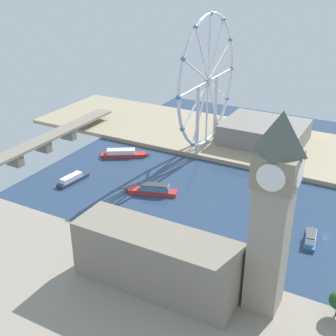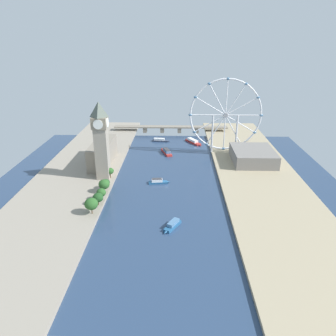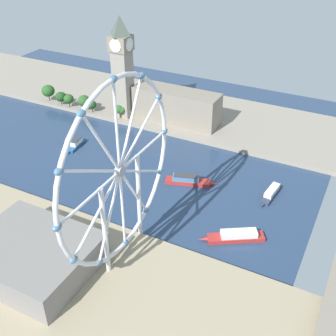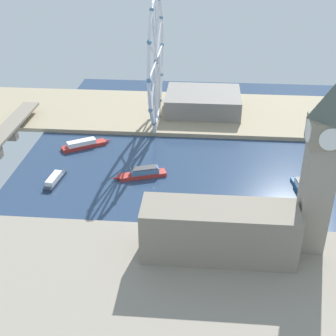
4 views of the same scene
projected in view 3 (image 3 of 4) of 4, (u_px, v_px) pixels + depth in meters
ground_plane at (62, 150)px, 323.80m from camera, size 374.01×374.01×0.00m
riverbank_left at (132, 100)px, 399.43m from camera, size 90.00×520.00×3.00m
clock_tower at (122, 66)px, 345.76m from camera, size 16.51×16.51×83.16m
parliament_block at (176, 106)px, 352.67m from camera, size 22.00×72.21×26.63m
tree_row_embankment at (75, 99)px, 377.08m from camera, size 13.43×88.33×14.70m
ferris_wheel at (120, 172)px, 201.93m from camera, size 95.57×3.20×97.23m
riverside_hall at (32, 255)px, 214.23m from camera, size 49.76×60.34×15.51m
tour_boat_0 at (188, 180)px, 285.48m from camera, size 16.46×34.78×6.35m
tour_boat_1 at (76, 144)px, 327.57m from camera, size 24.07×8.32×5.56m
tour_boat_2 at (236, 236)px, 238.83m from camera, size 23.54×34.14×5.65m
tour_boat_4 at (271, 193)px, 273.77m from camera, size 28.00×8.39×5.00m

